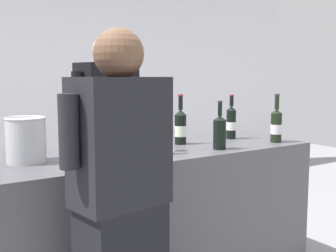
% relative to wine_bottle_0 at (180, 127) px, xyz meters
% --- Properties ---
extents(wall_back, '(8.00, 0.10, 2.80)m').
position_rel_wine_bottle_0_xyz_m(wall_back, '(-0.34, 2.48, 0.34)').
color(wall_back, white).
rests_on(wall_back, ground_plane).
extents(counter, '(2.29, 0.67, 0.94)m').
position_rel_wine_bottle_0_xyz_m(counter, '(-0.34, -0.12, -0.59)').
color(counter, '#4C4C51').
rests_on(counter, ground_plane).
extents(wine_bottle_0, '(0.08, 0.08, 0.34)m').
position_rel_wine_bottle_0_xyz_m(wine_bottle_0, '(0.00, 0.00, 0.00)').
color(wine_bottle_0, black).
rests_on(wine_bottle_0, counter).
extents(wine_bottle_1, '(0.07, 0.07, 0.34)m').
position_rel_wine_bottle_0_xyz_m(wine_bottle_1, '(-0.74, 0.01, 0.01)').
color(wine_bottle_1, black).
rests_on(wine_bottle_1, counter).
extents(wine_bottle_2, '(0.08, 0.08, 0.33)m').
position_rel_wine_bottle_0_xyz_m(wine_bottle_2, '(-0.35, -0.23, -0.00)').
color(wine_bottle_2, black).
rests_on(wine_bottle_2, counter).
extents(wine_bottle_3, '(0.07, 0.07, 0.33)m').
position_rel_wine_bottle_0_xyz_m(wine_bottle_3, '(0.46, -0.00, 0.00)').
color(wine_bottle_3, black).
rests_on(wine_bottle_3, counter).
extents(wine_bottle_4, '(0.07, 0.07, 0.36)m').
position_rel_wine_bottle_0_xyz_m(wine_bottle_4, '(-0.53, -0.04, 0.01)').
color(wine_bottle_4, black).
rests_on(wine_bottle_4, counter).
extents(wine_bottle_5, '(0.08, 0.08, 0.34)m').
position_rel_wine_bottle_0_xyz_m(wine_bottle_5, '(0.62, -0.31, 0.00)').
color(wine_bottle_5, black).
rests_on(wine_bottle_5, counter).
extents(wine_bottle_6, '(0.08, 0.08, 0.31)m').
position_rel_wine_bottle_0_xyz_m(wine_bottle_6, '(0.09, -0.30, -0.01)').
color(wine_bottle_6, black).
rests_on(wine_bottle_6, counter).
extents(wine_glass, '(0.07, 0.07, 0.18)m').
position_rel_wine_bottle_0_xyz_m(wine_glass, '(-0.22, -0.18, 0.00)').
color(wine_glass, silver).
rests_on(wine_glass, counter).
extents(ice_bucket, '(0.22, 0.22, 0.25)m').
position_rel_wine_bottle_0_xyz_m(ice_bucket, '(-1.05, -0.04, 0.01)').
color(ice_bucket, silver).
rests_on(ice_bucket, counter).
extents(person_server, '(0.60, 0.32, 1.71)m').
position_rel_wine_bottle_0_xyz_m(person_server, '(-0.27, 0.60, -0.23)').
color(person_server, black).
rests_on(person_server, ground_plane).
extents(person_guest, '(0.55, 0.30, 1.61)m').
position_rel_wine_bottle_0_xyz_m(person_guest, '(-0.85, -0.75, -0.27)').
color(person_guest, black).
rests_on(person_guest, ground_plane).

